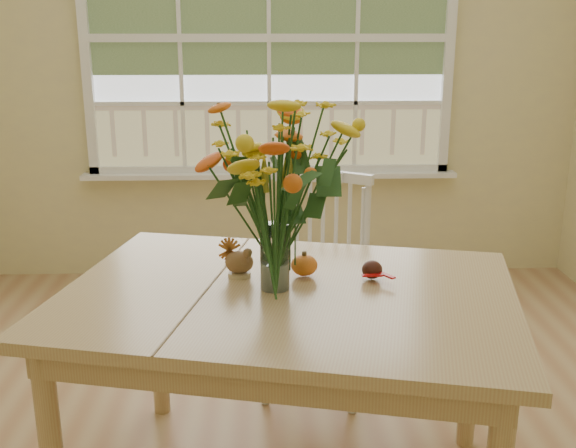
{
  "coord_description": "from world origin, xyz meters",
  "views": [
    {
      "loc": [
        -0.03,
        -2.1,
        1.61
      ],
      "look_at": [
        0.04,
        -0.03,
        1.0
      ],
      "focal_mm": 42.0,
      "sensor_mm": 36.0,
      "label": 1
    }
  ],
  "objects": [
    {
      "name": "dark_gourd",
      "position": [
        0.33,
        0.04,
        0.82
      ],
      "size": [
        0.13,
        0.12,
        0.06
      ],
      "color": "#38160F",
      "rests_on": "dining_table"
    },
    {
      "name": "turkey_figurine",
      "position": [
        -0.13,
        0.09,
        0.83
      ],
      "size": [
        0.11,
        0.08,
        0.12
      ],
      "rotation": [
        0.0,
        0.0,
        -0.1
      ],
      "color": "#CCB78C",
      "rests_on": "dining_table"
    },
    {
      "name": "windsor_chair",
      "position": [
        0.21,
        0.76,
        0.54
      ],
      "size": [
        0.54,
        0.52,
        0.96
      ],
      "rotation": [
        0.0,
        0.0,
        -0.25
      ],
      "color": "white",
      "rests_on": "floor"
    },
    {
      "name": "window",
      "position": [
        0.0,
        2.21,
        1.53
      ],
      "size": [
        2.42,
        0.12,
        1.74
      ],
      "color": "silver",
      "rests_on": "wall_back"
    },
    {
      "name": "flower_vase",
      "position": [
        -0.0,
        -0.03,
        1.11
      ],
      "size": [
        0.45,
        0.45,
        0.54
      ],
      "color": "white",
      "rests_on": "dining_table"
    },
    {
      "name": "wall_back",
      "position": [
        0.0,
        2.25,
        1.35
      ],
      "size": [
        4.0,
        0.02,
        2.7
      ],
      "primitive_type": "cube",
      "color": "beige",
      "rests_on": "floor"
    },
    {
      "name": "pumpkin",
      "position": [
        0.1,
        0.08,
        0.82
      ],
      "size": [
        0.09,
        0.09,
        0.07
      ],
      "primitive_type": "ellipsoid",
      "color": "#C55617",
      "rests_on": "dining_table"
    },
    {
      "name": "dining_table",
      "position": [
        0.04,
        -0.05,
        0.69
      ],
      "size": [
        1.66,
        1.34,
        0.78
      ],
      "rotation": [
        0.0,
        0.0,
        -0.22
      ],
      "color": "tan",
      "rests_on": "floor"
    }
  ]
}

